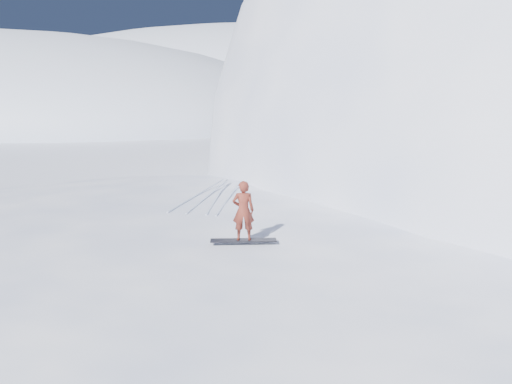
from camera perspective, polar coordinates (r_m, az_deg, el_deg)
ground at (r=17.12m, az=-9.15°, el=-11.28°), size 400.00×400.00×0.00m
near_ridge at (r=19.26m, az=-2.24°, el=-8.51°), size 36.00×28.00×4.80m
peak_shoulder at (r=34.57m, az=22.66°, el=-0.39°), size 28.00×24.00×18.00m
far_ridge_c at (r=132.85m, az=-1.98°, el=8.63°), size 140.00×90.00×36.00m
wind_bumps at (r=19.11m, az=-7.62°, el=-8.77°), size 16.00×14.40×1.00m
snowboard at (r=14.83m, az=-1.27°, el=-4.84°), size 1.71×0.93×0.03m
snowboarder at (r=14.62m, az=-1.28°, el=-1.87°), size 0.66×0.55×1.55m
vapor_plume at (r=79.15m, az=-21.45°, el=5.92°), size 10.61×8.49×7.43m
board_tracks at (r=20.57m, az=-4.21°, el=-0.22°), size 2.24×5.98×0.04m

